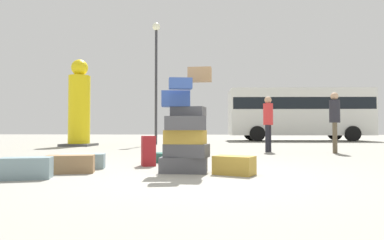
{
  "coord_description": "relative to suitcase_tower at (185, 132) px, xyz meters",
  "views": [
    {
      "loc": [
        0.52,
        -5.06,
        0.69
      ],
      "look_at": [
        -0.09,
        1.7,
        0.89
      ],
      "focal_mm": 31.04,
      "sensor_mm": 36.0,
      "label": 1
    }
  ],
  "objects": [
    {
      "name": "ground_plane",
      "position": [
        0.07,
        -0.24,
        -0.65
      ],
      "size": [
        80.0,
        80.0,
        0.0
      ],
      "primitive_type": "plane",
      "color": "gray"
    },
    {
      "name": "suitcase_tower",
      "position": [
        0.0,
        0.0,
        0.0
      ],
      "size": [
        0.82,
        0.69,
        1.71
      ],
      "color": "#4C4C51",
      "rests_on": "ground"
    },
    {
      "name": "suitcase_tan_upright_blue",
      "position": [
        0.77,
        -0.17,
        -0.5
      ],
      "size": [
        0.69,
        0.56,
        0.29
      ],
      "primitive_type": "cube",
      "rotation": [
        0.0,
        0.0,
        -0.41
      ],
      "color": "#B28C33",
      "rests_on": "ground"
    },
    {
      "name": "suitcase_slate_behind_tower",
      "position": [
        -2.14,
        -0.89,
        -0.5
      ],
      "size": [
        0.73,
        0.51,
        0.3
      ],
      "primitive_type": "cube",
      "rotation": [
        0.0,
        0.0,
        0.31
      ],
      "color": "gray",
      "rests_on": "ground"
    },
    {
      "name": "suitcase_slate_left_side",
      "position": [
        -1.87,
        0.35,
        -0.52
      ],
      "size": [
        0.82,
        0.49,
        0.26
      ],
      "primitive_type": "cube",
      "rotation": [
        0.0,
        0.0,
        0.24
      ],
      "color": "gray",
      "rests_on": "ground"
    },
    {
      "name": "suitcase_maroon_white_trunk",
      "position": [
        -0.81,
        0.92,
        -0.36
      ],
      "size": [
        0.33,
        0.35,
        0.57
      ],
      "primitive_type": "cube",
      "rotation": [
        0.0,
        0.0,
        0.37
      ],
      "color": "maroon",
      "rests_on": "ground"
    },
    {
      "name": "suitcase_teal_right_side",
      "position": [
        -0.72,
        1.62,
        -0.55
      ],
      "size": [
        0.74,
        0.57,
        0.2
      ],
      "primitive_type": "cube",
      "rotation": [
        0.0,
        0.0,
        -0.39
      ],
      "color": "#26594C",
      "rests_on": "ground"
    },
    {
      "name": "suitcase_brown_foreground_far",
      "position": [
        -1.8,
        -0.24,
        -0.5
      ],
      "size": [
        0.77,
        0.48,
        0.28
      ],
      "primitive_type": "cube",
      "rotation": [
        0.0,
        0.0,
        0.27
      ],
      "color": "olive",
      "rests_on": "ground"
    },
    {
      "name": "person_bearded_onlooker",
      "position": [
        2.01,
        5.13,
        0.38
      ],
      "size": [
        0.3,
        0.32,
        1.72
      ],
      "rotation": [
        0.0,
        0.0,
        -2.0
      ],
      "color": "black",
      "rests_on": "ground"
    },
    {
      "name": "person_tourist_with_camera",
      "position": [
        3.88,
        4.75,
        0.42
      ],
      "size": [
        0.3,
        0.33,
        1.78
      ],
      "rotation": [
        0.0,
        0.0,
        -1.94
      ],
      "color": "brown",
      "rests_on": "ground"
    },
    {
      "name": "yellow_dummy_statue",
      "position": [
        -5.42,
        8.16,
        0.97
      ],
      "size": [
        1.24,
        1.24,
        3.65
      ],
      "color": "yellow",
      "rests_on": "ground"
    },
    {
      "name": "parked_bus",
      "position": [
        5.28,
        15.72,
        1.19
      ],
      "size": [
        8.62,
        3.19,
        3.15
      ],
      "rotation": [
        0.0,
        0.0,
        0.07
      ],
      "color": "silver",
      "rests_on": "ground"
    },
    {
      "name": "lamp_post",
      "position": [
        -2.46,
        9.76,
        3.09
      ],
      "size": [
        0.36,
        0.36,
        5.65
      ],
      "color": "#333338",
      "rests_on": "ground"
    }
  ]
}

